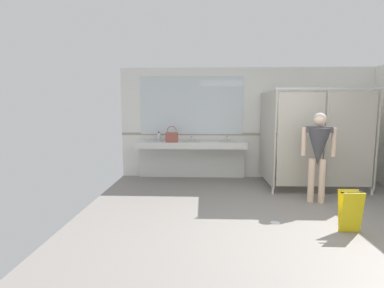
{
  "coord_description": "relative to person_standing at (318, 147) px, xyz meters",
  "views": [
    {
      "loc": [
        -1.14,
        -3.9,
        1.68
      ],
      "look_at": [
        -1.32,
        0.87,
        1.09
      ],
      "focal_mm": 27.47,
      "sensor_mm": 36.0,
      "label": 1
    }
  ],
  "objects": [
    {
      "name": "ground_plane",
      "position": [
        -0.88,
        -1.27,
        -1.05
      ],
      "size": [
        6.25,
        6.96,
        0.1
      ],
      "primitive_type": "cube",
      "color": "gray"
    },
    {
      "name": "wall_back",
      "position": [
        -0.88,
        1.97,
        0.31
      ],
      "size": [
        6.25,
        0.12,
        2.62
      ],
      "primitive_type": "cube",
      "color": "silver",
      "rests_on": "ground_plane"
    },
    {
      "name": "wall_back_tile_band",
      "position": [
        -0.88,
        1.9,
        0.05
      ],
      "size": [
        6.25,
        0.01,
        0.06
      ],
      "primitive_type": "cube",
      "color": "#9E937F",
      "rests_on": "wall_back"
    },
    {
      "name": "vanity_counter",
      "position": [
        -2.3,
        1.7,
        -0.35
      ],
      "size": [
        2.55,
        0.56,
        1.01
      ],
      "color": "silver",
      "rests_on": "ground_plane"
    },
    {
      "name": "mirror_panel",
      "position": [
        -2.3,
        1.9,
        0.73
      ],
      "size": [
        2.45,
        0.02,
        1.37
      ],
      "primitive_type": "cube",
      "color": "silver",
      "rests_on": "wall_back"
    },
    {
      "name": "bathroom_stalls",
      "position": [
        0.31,
        0.96,
        0.07
      ],
      "size": [
        1.96,
        1.47,
        2.06
      ],
      "color": "#B2AD9E",
      "rests_on": "ground_plane"
    },
    {
      "name": "person_standing",
      "position": [
        0.0,
        0.0,
        0.0
      ],
      "size": [
        0.55,
        0.48,
        1.6
      ],
      "color": "beige",
      "rests_on": "ground_plane"
    },
    {
      "name": "handbag",
      "position": [
        -2.73,
        1.47,
        0.02
      ],
      "size": [
        0.28,
        0.11,
        0.37
      ],
      "color": "#934C42",
      "rests_on": "vanity_counter"
    },
    {
      "name": "soap_dispenser",
      "position": [
        -3.08,
        1.78,
        -0.01
      ],
      "size": [
        0.07,
        0.07,
        0.22
      ],
      "color": "white",
      "rests_on": "vanity_counter"
    },
    {
      "name": "wet_floor_sign",
      "position": [
        -0.02,
        -1.27,
        -0.71
      ],
      "size": [
        0.28,
        0.19,
        0.57
      ],
      "color": "yellow",
      "rests_on": "ground_plane"
    },
    {
      "name": "floor_drain_cover",
      "position": [
        -0.95,
        -0.99,
        -1.0
      ],
      "size": [
        0.14,
        0.14,
        0.01
      ],
      "primitive_type": "cylinder",
      "color": "#B7BABF",
      "rests_on": "ground_plane"
    }
  ]
}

